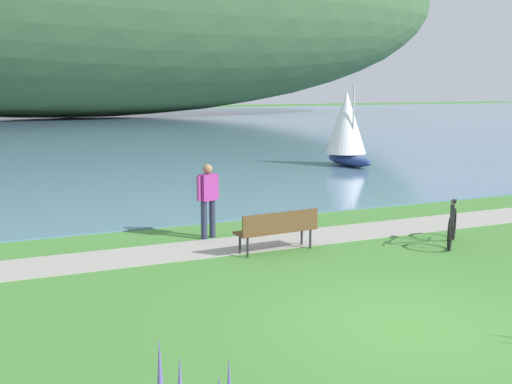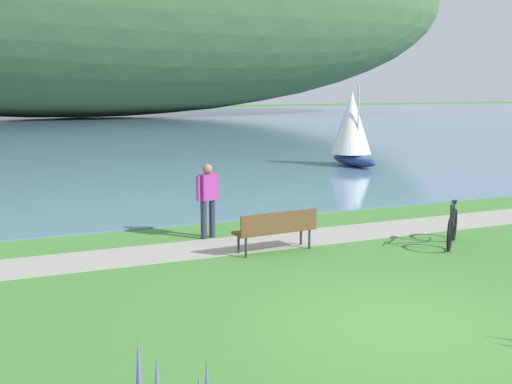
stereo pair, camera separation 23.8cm
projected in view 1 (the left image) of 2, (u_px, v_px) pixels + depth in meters
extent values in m
plane|color=#478438|center=(408.00, 325.00, 9.32)|extent=(200.00, 200.00, 0.00)
cube|color=#5B7F9E|center=(44.00, 128.00, 52.21)|extent=(180.00, 80.00, 0.04)
cube|color=#A39E93|center=(257.00, 243.00, 14.15)|extent=(60.00, 1.50, 0.01)
cube|color=brown|center=(276.00, 230.00, 13.40)|extent=(1.83, 0.63, 0.05)
cube|color=brown|center=(281.00, 222.00, 13.18)|extent=(1.80, 0.19, 0.40)
cylinder|color=#2D2D33|center=(240.00, 243.00, 13.21)|extent=(0.05, 0.05, 0.45)
cylinder|color=#2D2D33|center=(302.00, 235.00, 13.95)|extent=(0.05, 0.05, 0.45)
cylinder|color=#2D2D33|center=(248.00, 247.00, 12.92)|extent=(0.05, 0.05, 0.45)
cylinder|color=#2D2D33|center=(310.00, 238.00, 13.66)|extent=(0.05, 0.05, 0.45)
torus|color=black|center=(450.00, 234.00, 13.48)|extent=(0.56, 0.55, 0.72)
torus|color=black|center=(454.00, 224.00, 14.44)|extent=(0.56, 0.55, 0.72)
cylinder|color=black|center=(452.00, 216.00, 13.73)|extent=(0.46, 0.46, 0.61)
cylinder|color=black|center=(453.00, 204.00, 13.73)|extent=(0.50, 0.49, 0.09)
cylinder|color=black|center=(453.00, 215.00, 14.04)|extent=(0.12, 0.12, 0.54)
cylinder|color=black|center=(453.00, 225.00, 14.24)|extent=(0.33, 0.32, 0.05)
cylinder|color=black|center=(454.00, 213.00, 14.24)|extent=(0.28, 0.28, 0.56)
cylinder|color=black|center=(451.00, 220.00, 13.45)|extent=(0.09, 0.09, 0.60)
cube|color=black|center=(454.00, 201.00, 14.03)|extent=(0.24, 0.24, 0.05)
cylinder|color=black|center=(452.00, 204.00, 13.42)|extent=(0.36, 0.35, 0.02)
cylinder|color=#282D47|center=(204.00, 220.00, 14.47)|extent=(0.14, 0.14, 0.88)
cylinder|color=#282D47|center=(212.00, 219.00, 14.63)|extent=(0.14, 0.14, 0.88)
cube|color=#9E338C|center=(208.00, 187.00, 14.43)|extent=(0.43, 0.33, 0.60)
sphere|color=#9E7051|center=(208.00, 169.00, 14.36)|extent=(0.22, 0.22, 0.22)
cylinder|color=#9E338C|center=(199.00, 189.00, 14.26)|extent=(0.09, 0.09, 0.56)
cylinder|color=#9E338C|center=(217.00, 186.00, 14.60)|extent=(0.09, 0.09, 0.56)
ellipsoid|color=navy|center=(349.00, 160.00, 27.35)|extent=(0.95, 2.98, 0.52)
cylinder|color=#B2B2B2|center=(353.00, 120.00, 26.86)|extent=(0.07, 0.07, 2.95)
cone|color=white|center=(346.00, 123.00, 27.33)|extent=(1.82, 1.82, 2.65)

